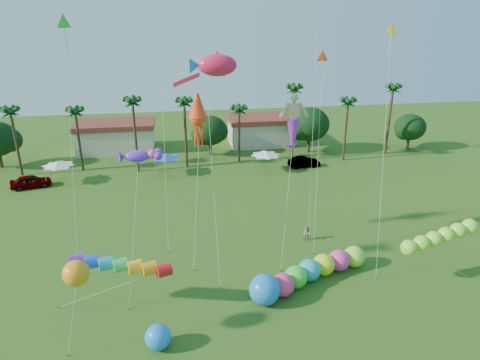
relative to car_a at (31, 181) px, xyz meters
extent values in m
cylinder|color=#3A2819|center=(-2.61, 5.12, 3.66)|extent=(0.36, 0.36, 9.00)
cylinder|color=#3A2819|center=(5.39, 6.12, 3.41)|extent=(0.36, 0.36, 8.50)
cylinder|color=#3A2819|center=(13.39, 4.12, 4.16)|extent=(0.36, 0.36, 10.00)
cylinder|color=#3A2819|center=(20.39, 5.12, 3.91)|extent=(0.36, 0.36, 9.50)
cylinder|color=#3A2819|center=(28.39, 6.12, 3.16)|extent=(0.36, 0.36, 8.00)
cylinder|color=#3A2819|center=(36.39, 5.12, 4.66)|extent=(0.36, 0.36, 11.00)
cylinder|color=#3A2819|center=(44.39, 4.12, 3.66)|extent=(0.36, 0.36, 9.00)
cylinder|color=#3A2819|center=(52.39, 6.12, 4.41)|extent=(0.36, 0.36, 10.50)
sphere|color=#113814|center=(24.39, 10.12, 3.19)|extent=(5.46, 5.46, 5.46)
sphere|color=#113814|center=(40.39, 9.12, 3.81)|extent=(6.30, 6.30, 6.30)
sphere|color=#113814|center=(57.39, 8.12, 2.88)|extent=(5.04, 5.04, 5.04)
cube|color=beige|center=(9.39, 15.12, 1.16)|extent=(12.00, 7.00, 4.00)
cube|color=beige|center=(33.39, 15.12, 1.16)|extent=(10.00, 7.00, 4.00)
pyramid|color=white|center=(3.39, 1.12, 1.91)|extent=(3.00, 3.00, 0.60)
pyramid|color=blue|center=(17.39, 2.12, 1.91)|extent=(3.00, 3.00, 0.60)
pyramid|color=white|center=(31.39, 1.12, 1.91)|extent=(3.00, 3.00, 0.60)
imported|color=#4C4C54|center=(0.00, 0.00, 0.00)|extent=(5.26, 3.17, 1.68)
imported|color=#4C4C54|center=(37.42, 1.98, -0.07)|extent=(4.75, 1.95, 1.53)
imported|color=#A19886|center=(31.01, -19.38, -0.05)|extent=(0.93, 0.97, 1.58)
sphere|color=#E53C70|center=(26.36, -27.68, 0.12)|extent=(1.91, 1.91, 1.91)
sphere|color=green|center=(27.71, -26.77, 0.12)|extent=(1.91, 1.91, 1.91)
sphere|color=#1BA1BE|center=(29.10, -25.99, 0.12)|extent=(1.91, 1.91, 1.91)
sphere|color=#D5E817|center=(30.57, -25.38, 0.12)|extent=(1.91, 1.91, 1.91)
sphere|color=#E736A1|center=(32.12, -24.93, 0.12)|extent=(1.91, 1.91, 1.91)
sphere|color=#93EF35|center=(33.69, -24.54, 0.12)|extent=(1.91, 1.91, 1.91)
sphere|color=blue|center=(24.72, -28.42, 0.38)|extent=(3.23, 3.23, 2.44)
sphere|color=#1A7FEC|center=(16.67, -31.95, 0.04)|extent=(1.76, 1.76, 1.76)
cylinder|color=red|center=(15.38, -27.91, 2.62)|extent=(7.42, 2.09, 0.99)
cylinder|color=silver|center=(13.10, -27.15, 0.89)|extent=(8.24, 1.55, 3.48)
cylinder|color=brown|center=(8.99, -26.39, -0.76)|extent=(0.08, 0.08, 0.16)
ellipsoid|color=#94F336|center=(36.68, -27.83, 2.60)|extent=(7.19, 1.93, 1.55)
cylinder|color=silver|center=(39.74, -27.86, 0.88)|extent=(6.14, 0.08, 3.45)
cylinder|color=brown|center=(42.81, -27.89, -0.76)|extent=(0.08, 0.08, 0.16)
sphere|color=orange|center=(11.93, -31.06, 4.96)|extent=(2.07, 2.07, 1.68)
cylinder|color=silver|center=(11.34, -31.40, 2.06)|extent=(1.20, 0.71, 5.80)
cylinder|color=brown|center=(10.76, -31.74, -0.76)|extent=(0.08, 0.08, 0.16)
cylinder|color=silver|center=(28.01, -22.14, 5.10)|extent=(1.90, 4.49, 11.89)
cylinder|color=brown|center=(27.08, -24.37, -0.76)|extent=(0.08, 0.08, 0.16)
ellipsoid|color=#F61B46|center=(22.27, -20.78, 16.40)|extent=(4.84, 2.67, 1.92)
cylinder|color=silver|center=(21.91, -23.38, 7.78)|extent=(0.74, 5.24, 17.24)
cylinder|color=brown|center=(21.56, -25.99, -0.76)|extent=(0.08, 0.08, 0.16)
cylinder|color=silver|center=(17.71, -16.71, 12.53)|extent=(0.59, 5.77, 26.74)
cylinder|color=brown|center=(17.43, -19.58, -0.76)|extent=(0.08, 0.08, 0.16)
cone|color=#FF3E14|center=(20.73, -18.13, 11.61)|extent=(1.91, 1.91, 4.55)
cylinder|color=silver|center=(20.15, -20.57, 5.38)|extent=(1.20, 4.91, 12.45)
cylinder|color=brown|center=(19.57, -23.01, -0.76)|extent=(0.08, 0.08, 0.16)
ellipsoid|color=#6D2AD2|center=(15.72, -23.64, 10.11)|extent=(3.69, 2.74, 1.28)
cylinder|color=silver|center=(15.04, -25.59, 4.64)|extent=(1.38, 3.92, 10.96)
cylinder|color=brown|center=(14.37, -27.53, -0.76)|extent=(0.08, 0.08, 0.16)
cone|color=#DD4E18|center=(31.58, -18.90, 16.71)|extent=(1.23, 0.32, 1.22)
cylinder|color=silver|center=(31.22, -20.45, 7.94)|extent=(0.74, 3.13, 17.55)
cylinder|color=brown|center=(30.86, -22.00, -0.76)|extent=(0.08, 0.08, 0.16)
cone|color=yellow|center=(35.48, -22.98, 18.97)|extent=(1.12, 0.36, 1.10)
cylinder|color=silver|center=(35.11, -24.92, 9.07)|extent=(0.77, 3.90, 19.81)
cylinder|color=brown|center=(34.74, -26.86, -0.76)|extent=(0.08, 0.08, 0.16)
cone|color=green|center=(10.85, -19.38, 19.54)|extent=(1.22, 1.11, 1.37)
cylinder|color=silver|center=(10.44, -21.43, 9.35)|extent=(0.85, 4.12, 20.38)
cylinder|color=brown|center=(10.03, -23.48, -0.76)|extent=(0.08, 0.08, 0.16)
cylinder|color=silver|center=(32.08, -15.95, 13.88)|extent=(0.91, 4.23, 29.45)
cylinder|color=brown|center=(31.64, -18.05, -0.76)|extent=(0.08, 0.08, 0.16)
camera|label=1|loc=(18.33, -55.34, 20.03)|focal=32.00mm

